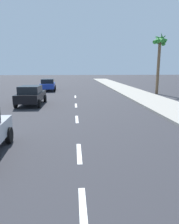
{
  "coord_description": "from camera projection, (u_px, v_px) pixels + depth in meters",
  "views": [
    {
      "loc": [
        -0.16,
        3.9,
        2.95
      ],
      "look_at": [
        0.51,
        12.68,
        1.1
      ],
      "focal_mm": 33.51,
      "sensor_mm": 36.0,
      "label": 1
    }
  ],
  "objects": [
    {
      "name": "parked_car_blue",
      "position": [
        48.0,
        84.0,
        27.84
      ],
      "size": [
        2.14,
        4.34,
        1.57
      ],
      "rotation": [
        0.0,
        0.0,
        0.05
      ],
      "color": "#1E389E",
      "rests_on": "ground"
    },
    {
      "name": "lane_stripe_4",
      "position": [
        77.0,
        119.0,
        12.32
      ],
      "size": [
        0.16,
        1.8,
        0.01
      ],
      "primitive_type": "cube",
      "color": "white",
      "rests_on": "ground"
    },
    {
      "name": "lane_stripe_6",
      "position": [
        75.0,
        97.0,
        22.12
      ],
      "size": [
        0.16,
        1.8,
        0.01
      ],
      "primitive_type": "cube",
      "color": "white",
      "rests_on": "ground"
    },
    {
      "name": "lane_stripe_5",
      "position": [
        76.0,
        105.0,
        16.87
      ],
      "size": [
        0.16,
        1.8,
        0.01
      ],
      "primitive_type": "cube",
      "color": "white",
      "rests_on": "ground"
    },
    {
      "name": "palm_tree_far",
      "position": [
        160.0,
        46.0,
        23.43
      ],
      "size": [
        1.73,
        1.81,
        6.96
      ],
      "color": "brown",
      "rests_on": "ground"
    },
    {
      "name": "lane_stripe_2",
      "position": [
        83.0,
        212.0,
        4.35
      ],
      "size": [
        0.16,
        1.8,
        0.01
      ],
      "primitive_type": "cube",
      "color": "white",
      "rests_on": "ground"
    },
    {
      "name": "parked_car_black",
      "position": [
        31.0,
        95.0,
        17.01
      ],
      "size": [
        2.02,
        4.24,
        1.57
      ],
      "rotation": [
        0.0,
        0.0,
        -0.02
      ],
      "color": "black",
      "rests_on": "ground"
    },
    {
      "name": "sidewalk_strip",
      "position": [
        154.0,
        101.0,
        18.79
      ],
      "size": [
        3.6,
        80.0,
        0.14
      ],
      "primitive_type": "cube",
      "color": "#9E998E",
      "rests_on": "ground"
    },
    {
      "name": "lane_stripe_3",
      "position": [
        79.0,
        153.0,
        7.4
      ],
      "size": [
        0.16,
        1.8,
        0.01
      ],
      "primitive_type": "cube",
      "color": "white",
      "rests_on": "ground"
    },
    {
      "name": "ground_plane",
      "position": [
        76.0,
        107.0,
        16.33
      ],
      "size": [
        160.0,
        160.0,
        0.0
      ],
      "primitive_type": "plane",
      "color": "#2D2D33"
    }
  ]
}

